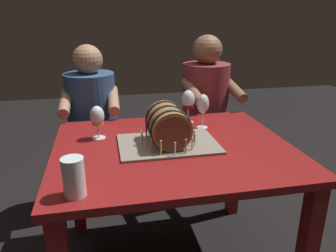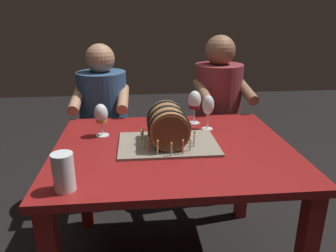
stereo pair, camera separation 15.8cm
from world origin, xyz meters
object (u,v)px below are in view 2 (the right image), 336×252
wine_glass_empty (208,106)px  person_seated_left (105,133)px  wine_glass_red (195,101)px  person_seated_right (216,126)px  wine_glass_amber (101,115)px  dining_table (173,166)px  beer_pint (64,173)px  barrel_cake (168,128)px

wine_glass_empty → person_seated_left: 0.88m
wine_glass_red → person_seated_right: bearing=59.4°
wine_glass_amber → dining_table: bearing=-26.3°
wine_glass_empty → person_seated_right: person_seated_right is taller
wine_glass_amber → person_seated_right: (0.77, 0.57, -0.28)m
wine_glass_red → wine_glass_amber: 0.54m
wine_glass_amber → beer_pint: bearing=-98.7°
person_seated_left → person_seated_right: size_ratio=0.96×
dining_table → person_seated_left: person_seated_left is taller
wine_glass_red → wine_glass_amber: bearing=-163.6°
barrel_cake → wine_glass_empty: (0.24, 0.21, 0.05)m
dining_table → barrel_cake: bearing=148.0°
beer_pint → person_seated_left: 1.15m
wine_glass_red → person_seated_right: 0.57m
wine_glass_red → person_seated_left: 0.78m
dining_table → person_seated_right: size_ratio=0.96×
barrel_cake → wine_glass_empty: size_ratio=2.47×
wine_glass_amber → person_seated_right: size_ratio=0.15×
beer_pint → wine_glass_amber: bearing=81.3°
wine_glass_empty → beer_pint: size_ratio=1.34×
barrel_cake → wine_glass_amber: size_ratio=2.77×
beer_pint → person_seated_right: size_ratio=0.12×
dining_table → person_seated_left: size_ratio=1.01×
wine_glass_red → beer_pint: 0.93m
wine_glass_red → person_seated_right: person_seated_right is taller
beer_pint → person_seated_right: bearing=52.8°
wine_glass_empty → beer_pint: bearing=-137.9°
beer_pint → person_seated_left: person_seated_left is taller
beer_pint → person_seated_left: bearing=88.1°
person_seated_left → wine_glass_red: bearing=-35.9°
wine_glass_empty → wine_glass_red: bearing=117.4°
wine_glass_amber → beer_pint: (-0.09, -0.55, -0.04)m
wine_glass_amber → beer_pint: size_ratio=1.20×
wine_glass_red → wine_glass_empty: 0.12m
wine_glass_amber → wine_glass_red: bearing=16.4°
person_seated_right → barrel_cake: bearing=-120.5°
person_seated_left → person_seated_right: bearing=0.0°
beer_pint → barrel_cake: bearing=42.8°
wine_glass_red → wine_glass_amber: wine_glass_red is taller
wine_glass_red → wine_glass_empty: (0.06, -0.11, 0.00)m
wine_glass_empty → barrel_cake: bearing=-139.3°
barrel_cake → wine_glass_red: size_ratio=2.46×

